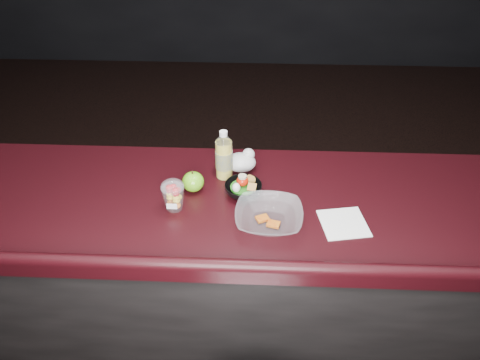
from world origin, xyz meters
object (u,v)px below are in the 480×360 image
(fruit_cup, at_px, (173,195))
(takeout_bowl, at_px, (269,217))
(snack_bowl, at_px, (243,188))
(lemonade_bottle, at_px, (224,158))
(green_apple, at_px, (193,182))

(fruit_cup, relative_size, takeout_bowl, 0.49)
(snack_bowl, bearing_deg, takeout_bowl, -59.54)
(fruit_cup, xyz_separation_m, snack_bowl, (0.25, 0.10, -0.04))
(lemonade_bottle, xyz_separation_m, fruit_cup, (-0.17, -0.21, -0.02))
(lemonade_bottle, relative_size, green_apple, 2.37)
(green_apple, height_order, takeout_bowl, green_apple)
(lemonade_bottle, bearing_deg, snack_bowl, -54.91)
(green_apple, bearing_deg, snack_bowl, -4.92)
(fruit_cup, bearing_deg, takeout_bowl, -11.60)
(lemonade_bottle, bearing_deg, fruit_cup, -129.39)
(lemonade_bottle, relative_size, takeout_bowl, 0.83)
(snack_bowl, xyz_separation_m, takeout_bowl, (0.10, -0.17, 0.00))
(green_apple, xyz_separation_m, snack_bowl, (0.19, -0.02, -0.01))
(lemonade_bottle, height_order, takeout_bowl, lemonade_bottle)
(lemonade_bottle, distance_m, green_apple, 0.16)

